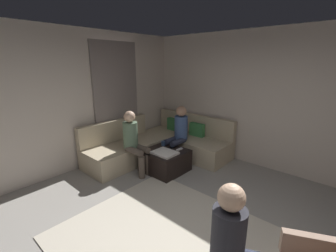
% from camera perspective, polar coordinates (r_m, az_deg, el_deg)
% --- Properties ---
extents(wall_back, '(6.00, 0.12, 2.70)m').
position_cam_1_polar(wall_back, '(4.78, 26.04, 5.42)').
color(wall_back, beige).
rests_on(wall_back, ground_plane).
extents(wall_left, '(0.12, 6.00, 2.70)m').
position_cam_1_polar(wall_left, '(4.56, -26.99, 4.88)').
color(wall_left, beige).
rests_on(wall_left, ground_plane).
extents(curtain_panel, '(0.06, 1.10, 2.50)m').
position_cam_1_polar(curtain_panel, '(5.10, -12.78, 6.05)').
color(curtain_panel, gray).
rests_on(curtain_panel, ground_plane).
extents(area_rug, '(2.60, 2.20, 0.01)m').
position_cam_1_polar(area_rug, '(3.06, 0.96, -26.85)').
color(area_rug, beige).
rests_on(area_rug, ground_plane).
extents(sectional_couch, '(2.10, 2.55, 0.87)m').
position_cam_1_polar(sectional_couch, '(5.16, -1.90, -4.62)').
color(sectional_couch, '#C6B593').
rests_on(sectional_couch, ground_plane).
extents(ottoman, '(0.76, 0.76, 0.42)m').
position_cam_1_polar(ottoman, '(4.51, -0.71, -8.70)').
color(ottoman, black).
rests_on(ottoman, ground_plane).
extents(folded_blanket, '(0.44, 0.36, 0.04)m').
position_cam_1_polar(folded_blanket, '(4.27, -0.82, -6.76)').
color(folded_blanket, white).
rests_on(folded_blanket, ottoman).
extents(coffee_mug, '(0.08, 0.08, 0.10)m').
position_cam_1_polar(coffee_mug, '(4.67, -1.22, -4.39)').
color(coffee_mug, '#334C72').
rests_on(coffee_mug, ottoman).
extents(game_remote, '(0.05, 0.15, 0.02)m').
position_cam_1_polar(game_remote, '(4.47, 2.91, -5.86)').
color(game_remote, white).
rests_on(game_remote, ottoman).
extents(person_on_couch_back, '(0.30, 0.60, 1.20)m').
position_cam_1_polar(person_on_couch_back, '(4.78, 2.56, -1.52)').
color(person_on_couch_back, '#2D3347').
rests_on(person_on_couch_back, ground_plane).
extents(person_on_couch_side, '(0.60, 0.30, 1.20)m').
position_cam_1_polar(person_on_couch_side, '(4.36, -8.59, -3.41)').
color(person_on_couch_side, brown).
rests_on(person_on_couch_side, ground_plane).
extents(person_on_armchair, '(0.60, 0.45, 1.18)m').
position_cam_1_polar(person_on_armchair, '(2.17, 17.55, -26.72)').
color(person_on_armchair, '#2D3347').
rests_on(person_on_armchair, ground_plane).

